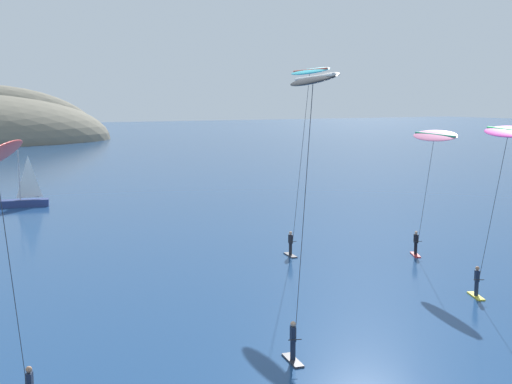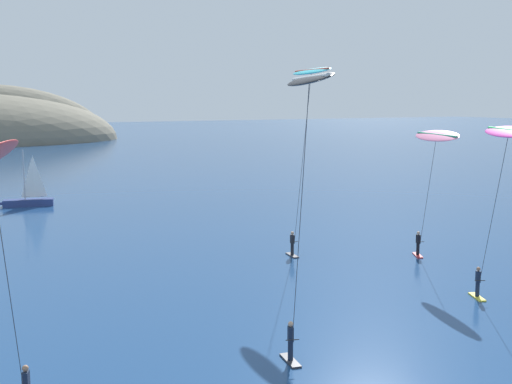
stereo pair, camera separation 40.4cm
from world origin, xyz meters
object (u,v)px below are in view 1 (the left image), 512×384
kitesurfer_pink (433,145)px  kitesurfer_black (311,109)px  kitesurfer_magenta (506,145)px  sailboat_near (20,200)px  kitesurfer_cyan (308,89)px

kitesurfer_pink → kitesurfer_black: (-17.29, -11.72, 2.53)m
kitesurfer_pink → kitesurfer_magenta: (-4.79, -9.67, 0.73)m
sailboat_near → kitesurfer_cyan: kitesurfer_cyan is taller
kitesurfer_pink → kitesurfer_cyan: 8.87m
sailboat_near → kitesurfer_pink: (19.90, -36.44, 7.12)m
kitesurfer_pink → kitesurfer_magenta: kitesurfer_magenta is taller
kitesurfer_magenta → kitesurfer_cyan: bearing=100.8°
kitesurfer_black → kitesurfer_magenta: bearing=9.3°
sailboat_near → kitesurfer_magenta: bearing=-71.9°
sailboat_near → kitesurfer_black: size_ratio=0.51×
kitesurfer_cyan → kitesurfer_magenta: size_ratio=1.34×
kitesurfer_pink → kitesurfer_black: size_ratio=0.75×
sailboat_near → kitesurfer_pink: kitesurfer_pink is taller
kitesurfer_pink → kitesurfer_cyan: bearing=154.0°
sailboat_near → kitesurfer_magenta: size_ratio=0.63×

